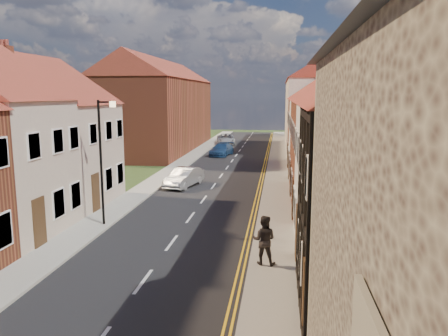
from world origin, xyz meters
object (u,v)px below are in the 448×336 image
object	(u,v)px
car_distant	(226,139)
pedestrian_right	(264,240)
lamppost	(102,155)
car_far	(222,150)
car_mid	(184,177)

from	to	relation	value
car_distant	pedestrian_right	size ratio (longest dim) A/B	2.62
lamppost	car_far	world-z (taller)	lamppost
car_mid	pedestrian_right	size ratio (longest dim) A/B	2.16
car_mid	car_distant	world-z (taller)	car_distant
car_distant	lamppost	bearing A→B (deg)	-101.00
lamppost	car_mid	xyz separation A→B (m)	(1.80, 9.66, -2.88)
lamppost	car_distant	xyz separation A→B (m)	(1.43, 36.23, -2.86)
car_mid	car_distant	distance (m)	26.57
car_far	pedestrian_right	distance (m)	30.28
lamppost	car_mid	bearing A→B (deg)	79.45
car_mid	car_far	bearing A→B (deg)	101.82
lamppost	car_distant	world-z (taller)	lamppost
car_distant	pedestrian_right	world-z (taller)	pedestrian_right
car_mid	car_distant	xyz separation A→B (m)	(-0.37, 26.57, 0.02)
car_mid	pedestrian_right	distance (m)	15.07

